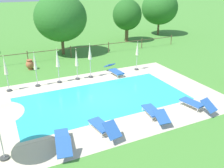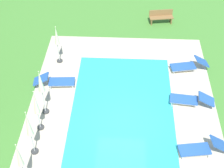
# 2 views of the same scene
# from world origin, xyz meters

# --- Properties ---
(ground_plane) EXTENTS (160.00, 160.00, 0.00)m
(ground_plane) POSITION_xyz_m (0.00, 0.00, 0.00)
(ground_plane) COLOR #478433
(pool_deck_paving) EXTENTS (13.97, 8.92, 0.01)m
(pool_deck_paving) POSITION_xyz_m (0.00, 0.00, 0.00)
(pool_deck_paving) COLOR beige
(pool_deck_paving) RESTS_ON ground
(swimming_pool_water) EXTENTS (9.86, 4.81, 0.01)m
(swimming_pool_water) POSITION_xyz_m (0.00, 0.00, 0.01)
(swimming_pool_water) COLOR #2DB7C6
(swimming_pool_water) RESTS_ON ground
(pool_coping_rim) EXTENTS (10.34, 5.29, 0.01)m
(pool_coping_rim) POSITION_xyz_m (0.00, 0.00, 0.01)
(pool_coping_rim) COLOR beige
(pool_coping_rim) RESTS_ON ground
(sun_lounger_north_near_steps) EXTENTS (0.75, 2.10, 0.73)m
(sun_lounger_north_near_steps) POSITION_xyz_m (2.48, 3.40, 0.36)
(sun_lounger_north_near_steps) COLOR #2856A8
(sun_lounger_north_near_steps) RESTS_ON ground
(sun_lounger_north_mid) EXTENTS (0.89, 2.06, 0.85)m
(sun_lounger_north_mid) POSITION_xyz_m (-1.39, -3.31, 0.37)
(sun_lounger_north_mid) COLOR #2856A8
(sun_lounger_north_mid) RESTS_ON ground
(sun_lounger_north_far) EXTENTS (0.84, 2.13, 0.70)m
(sun_lounger_north_far) POSITION_xyz_m (1.48, -3.21, 0.35)
(sun_lounger_north_far) COLOR #2856A8
(sun_lounger_north_far) RESTS_ON ground
(sun_lounger_north_end) EXTENTS (0.99, 2.11, 0.80)m
(sun_lounger_north_end) POSITION_xyz_m (4.07, -3.42, 0.37)
(sun_lounger_north_end) COLOR #2856A8
(sun_lounger_north_end) RESTS_ON ground
(sun_lounger_south_near_corner) EXTENTS (0.95, 2.09, 0.82)m
(sun_lounger_south_near_corner) POSITION_xyz_m (-3.34, -3.55, 0.37)
(sun_lounger_south_near_corner) COLOR #2856A8
(sun_lounger_south_near_corner) RESTS_ON ground
(patio_umbrella_closed_row_west) EXTENTS (0.32, 0.32, 2.45)m
(patio_umbrella_closed_row_west) POSITION_xyz_m (-1.64, 3.61, 1.61)
(patio_umbrella_closed_row_west) COLOR #383838
(patio_umbrella_closed_row_west) RESTS_ON ground
(patio_umbrella_closed_row_mid_west) EXTENTS (0.32, 0.32, 2.34)m
(patio_umbrella_closed_row_mid_west) POSITION_xyz_m (-4.88, 3.61, 1.50)
(patio_umbrella_closed_row_mid_west) COLOR #383838
(patio_umbrella_closed_row_mid_west) RESTS_ON ground
(patio_umbrella_closed_row_centre) EXTENTS (0.32, 0.32, 2.27)m
(patio_umbrella_closed_row_centre) POSITION_xyz_m (4.52, 3.57, 1.49)
(patio_umbrella_closed_row_centre) COLOR #383838
(patio_umbrella_closed_row_centre) RESTS_ON ground
(patio_umbrella_closed_row_mid_east) EXTENTS (0.32, 0.32, 2.51)m
(patio_umbrella_closed_row_mid_east) POSITION_xyz_m (0.66, 3.59, 1.73)
(patio_umbrella_closed_row_mid_east) COLOR #383838
(patio_umbrella_closed_row_mid_east) RESTS_ON ground
(patio_umbrella_closed_row_east) EXTENTS (0.32, 0.32, 2.38)m
(patio_umbrella_closed_row_east) POSITION_xyz_m (-3.11, 3.61, 1.51)
(patio_umbrella_closed_row_east) COLOR #383838
(patio_umbrella_closed_row_east) RESTS_ON ground
(patio_umbrella_closed_deck_corner) EXTENTS (0.32, 0.32, 2.26)m
(patio_umbrella_closed_deck_corner) POSITION_xyz_m (-0.32, 3.64, 1.43)
(patio_umbrella_closed_deck_corner) COLOR #383838
(patio_umbrella_closed_deck_corner) RESTS_ON ground
(terracotta_urn_near_fence) EXTENTS (0.62, 0.62, 0.81)m
(terracotta_urn_near_fence) POSITION_xyz_m (-3.01, 7.25, 0.43)
(terracotta_urn_near_fence) COLOR #A85B38
(terracotta_urn_near_fence) RESTS_ON ground
(perimeter_fence) EXTENTS (22.88, 0.08, 1.05)m
(perimeter_fence) POSITION_xyz_m (0.90, 9.14, 0.70)
(perimeter_fence) COLOR brown
(perimeter_fence) RESTS_ON ground
(tree_far_west) EXTENTS (4.74, 4.74, 5.56)m
(tree_far_west) POSITION_xyz_m (0.53, 10.45, 3.41)
(tree_far_west) COLOR brown
(tree_far_west) RESTS_ON ground
(tree_west_mid) EXTENTS (3.23, 3.23, 4.69)m
(tree_west_mid) POSITION_xyz_m (8.63, 12.63, 2.98)
(tree_west_mid) COLOR brown
(tree_west_mid) RESTS_ON ground
(tree_far_east) EXTENTS (4.51, 4.51, 5.43)m
(tree_far_east) POSITION_xyz_m (14.19, 14.24, 3.36)
(tree_far_east) COLOR brown
(tree_far_east) RESTS_ON ground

